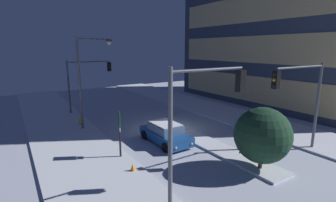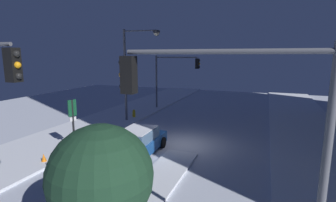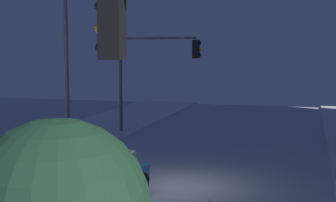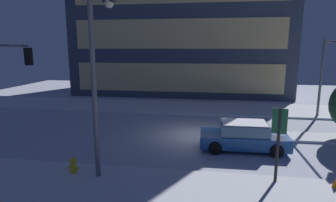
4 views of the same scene
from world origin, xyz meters
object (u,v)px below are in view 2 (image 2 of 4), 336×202
(street_lamp_arched, at_px, (134,63))
(fire_hydrant, at_px, (134,114))
(construction_cone, at_px, (44,159))
(car_near, at_px, (138,142))
(traffic_light_corner_near_left, at_px, (174,72))
(parking_info_sign, at_px, (73,118))
(traffic_light_corner_far_right, at_px, (229,118))
(decorated_tree_median, at_px, (101,176))

(street_lamp_arched, distance_m, fire_hydrant, 4.81)
(fire_hydrant, bearing_deg, construction_cone, 1.64)
(car_near, bearing_deg, construction_cone, -54.36)
(traffic_light_corner_near_left, xyz_separation_m, fire_hydrant, (4.78, -2.11, -3.57))
(car_near, xyz_separation_m, traffic_light_corner_near_left, (-12.19, -2.18, 3.26))
(traffic_light_corner_near_left, distance_m, parking_info_sign, 13.26)
(traffic_light_corner_far_right, distance_m, street_lamp_arched, 15.94)
(traffic_light_corner_far_right, relative_size, fire_hydrant, 7.23)
(street_lamp_arched, bearing_deg, traffic_light_corner_near_left, 70.97)
(car_near, bearing_deg, traffic_light_corner_far_right, 41.37)
(car_near, relative_size, traffic_light_corner_far_right, 0.78)
(traffic_light_corner_far_right, xyz_separation_m, fire_hydrant, (-13.86, -10.18, -3.79))
(fire_hydrant, distance_m, decorated_tree_median, 15.53)
(parking_info_sign, relative_size, decorated_tree_median, 0.84)
(traffic_light_corner_far_right, xyz_separation_m, parking_info_sign, (-5.64, -9.72, -2.20))
(decorated_tree_median, bearing_deg, fire_hydrant, -154.87)
(decorated_tree_median, bearing_deg, construction_cone, -119.90)
(traffic_light_corner_far_right, bearing_deg, fire_hydrant, -53.71)
(fire_hydrant, xyz_separation_m, parking_info_sign, (8.22, 0.45, 1.59))
(parking_info_sign, bearing_deg, traffic_light_corner_near_left, 94.67)
(fire_hydrant, bearing_deg, decorated_tree_median, 25.13)
(car_near, distance_m, traffic_light_corner_near_left, 12.80)
(street_lamp_arched, xyz_separation_m, construction_cone, (9.32, -0.43, -4.76))
(construction_cone, bearing_deg, traffic_light_corner_far_right, 70.56)
(traffic_light_corner_far_right, height_order, decorated_tree_median, traffic_light_corner_far_right)
(street_lamp_arched, height_order, parking_info_sign, street_lamp_arched)
(parking_info_sign, xyz_separation_m, decorated_tree_median, (5.75, 6.10, 0.12))
(street_lamp_arched, xyz_separation_m, decorated_tree_median, (12.92, 5.82, -2.93))
(street_lamp_arched, xyz_separation_m, fire_hydrant, (-1.05, -0.73, -4.64))
(traffic_light_corner_near_left, distance_m, decorated_tree_median, 19.36)
(traffic_light_corner_near_left, relative_size, fire_hydrant, 6.86)
(decorated_tree_median, xyz_separation_m, construction_cone, (-3.60, -6.26, -1.83))
(traffic_light_corner_far_right, relative_size, parking_info_sign, 1.92)
(decorated_tree_median, bearing_deg, traffic_light_corner_near_left, -166.67)
(fire_hydrant, bearing_deg, street_lamp_arched, 34.77)
(car_near, xyz_separation_m, traffic_light_corner_far_right, (6.46, 5.89, 3.47))
(traffic_light_corner_far_right, xyz_separation_m, construction_cone, (-3.49, -9.88, -3.91))
(car_near, distance_m, fire_hydrant, 8.56)
(decorated_tree_median, bearing_deg, car_near, -160.97)
(traffic_light_corner_far_right, xyz_separation_m, decorated_tree_median, (0.11, -3.62, -2.08))
(street_lamp_arched, bearing_deg, fire_hydrant, 119.06)
(traffic_light_corner_near_left, height_order, decorated_tree_median, traffic_light_corner_near_left)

